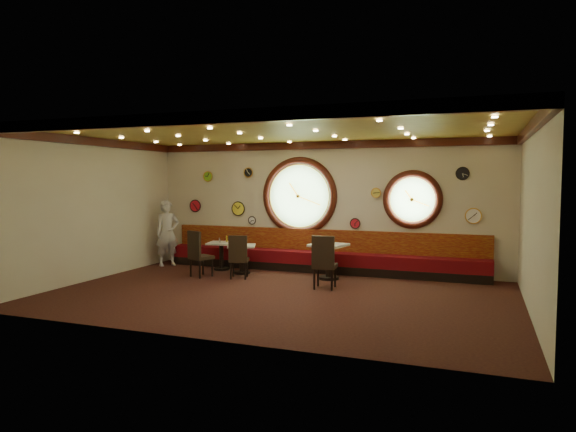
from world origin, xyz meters
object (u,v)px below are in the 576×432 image
(chair_a, at_px, (198,251))
(condiment_a_pepper, at_px, (220,240))
(condiment_c_salt, at_px, (327,242))
(condiment_b_pepper, at_px, (242,243))
(chair_b, at_px, (238,254))
(table_b, at_px, (242,255))
(condiment_b_bottle, at_px, (246,242))
(condiment_a_bottle, at_px, (227,239))
(condiment_c_bottle, at_px, (332,240))
(condiment_a_salt, at_px, (220,240))
(waiter, at_px, (167,233))
(table_a, at_px, (221,252))
(table_c, at_px, (329,257))
(condiment_b_salt, at_px, (239,242))
(chair_c, at_px, (324,259))
(condiment_c_pepper, at_px, (329,242))

(chair_a, distance_m, condiment_a_pepper, 1.00)
(condiment_c_salt, distance_m, condiment_b_pepper, 2.11)
(chair_b, xyz_separation_m, condiment_a_pepper, (-0.93, 0.85, 0.17))
(table_b, distance_m, condiment_b_bottle, 0.35)
(condiment_a_bottle, bearing_deg, condiment_c_bottle, -5.69)
(chair_a, height_order, condiment_b_bottle, chair_a)
(condiment_a_salt, distance_m, condiment_b_pepper, 0.88)
(condiment_a_pepper, xyz_separation_m, waiter, (-1.62, 0.14, 0.11))
(condiment_b_pepper, bearing_deg, waiter, 171.57)
(table_a, height_order, table_c, table_c)
(condiment_b_salt, distance_m, condiment_b_bottle, 0.19)
(table_b, distance_m, waiter, 2.40)
(chair_c, height_order, condiment_b_bottle, chair_c)
(condiment_c_bottle, bearing_deg, table_a, 176.74)
(table_c, xyz_separation_m, chair_c, (0.21, -1.08, 0.13))
(condiment_b_pepper, height_order, condiment_c_pepper, condiment_c_pepper)
(chair_b, xyz_separation_m, condiment_b_pepper, (-0.22, 0.65, 0.17))
(condiment_b_pepper, height_order, condiment_c_bottle, condiment_c_bottle)
(table_c, bearing_deg, waiter, 175.98)
(table_b, bearing_deg, condiment_c_pepper, 0.13)
(table_b, height_order, condiment_c_pepper, condiment_c_pepper)
(condiment_b_pepper, bearing_deg, table_b, -90.10)
(table_c, distance_m, condiment_b_salt, 2.28)
(table_a, xyz_separation_m, chair_c, (3.07, -1.32, 0.20))
(chair_b, height_order, condiment_b_pepper, chair_b)
(table_b, xyz_separation_m, condiment_b_salt, (-0.11, 0.09, 0.30))
(table_a, xyz_separation_m, chair_a, (-0.05, -1.06, 0.18))
(chair_c, bearing_deg, waiter, 158.66)
(condiment_a_bottle, bearing_deg, condiment_b_pepper, -32.50)
(condiment_a_bottle, bearing_deg, table_b, -33.53)
(condiment_b_bottle, height_order, condiment_c_bottle, condiment_c_bottle)
(condiment_b_pepper, height_order, condiment_b_bottle, condiment_b_bottle)
(chair_a, xyz_separation_m, waiter, (-1.58, 1.13, 0.24))
(table_a, bearing_deg, condiment_b_pepper, -21.25)
(table_a, height_order, condiment_b_pepper, condiment_b_pepper)
(table_b, height_order, condiment_a_salt, condiment_a_salt)
(condiment_a_salt, bearing_deg, chair_a, -87.65)
(chair_c, height_order, condiment_b_pepper, chair_c)
(chair_b, distance_m, condiment_c_bottle, 2.16)
(chair_b, xyz_separation_m, condiment_b_bottle, (-0.15, 0.72, 0.19))
(condiment_a_salt, bearing_deg, condiment_c_pepper, -7.16)
(table_a, xyz_separation_m, condiment_a_bottle, (0.09, 0.12, 0.34))
(chair_c, distance_m, condiment_a_salt, 3.47)
(waiter, bearing_deg, chair_a, -88.48)
(chair_c, bearing_deg, chair_a, 170.38)
(chair_b, distance_m, condiment_b_pepper, 0.71)
(chair_b, relative_size, condiment_a_bottle, 3.91)
(condiment_c_salt, bearing_deg, condiment_b_bottle, 179.19)
(condiment_a_pepper, xyz_separation_m, condiment_a_bottle, (0.10, 0.19, 0.03))
(condiment_a_bottle, height_order, condiment_c_bottle, condiment_c_bottle)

